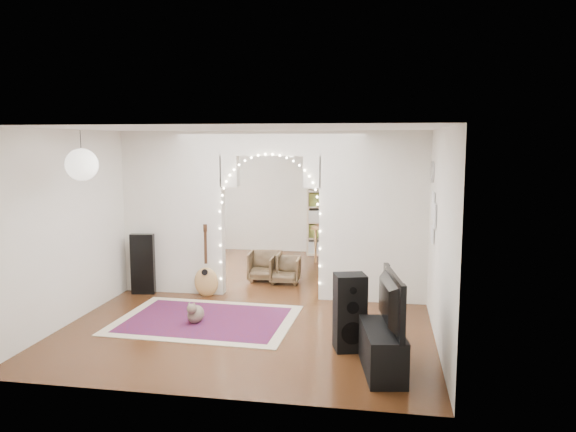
% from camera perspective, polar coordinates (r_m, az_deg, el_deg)
% --- Properties ---
extents(floor, '(7.50, 7.50, 0.00)m').
position_cam_1_polar(floor, '(9.38, -1.73, -8.07)').
color(floor, black).
rests_on(floor, ground).
extents(ceiling, '(5.00, 7.50, 0.02)m').
position_cam_1_polar(ceiling, '(9.02, -1.80, 8.66)').
color(ceiling, white).
rests_on(ceiling, wall_back).
extents(wall_back, '(5.00, 0.02, 2.70)m').
position_cam_1_polar(wall_back, '(12.77, 1.62, 2.32)').
color(wall_back, silver).
rests_on(wall_back, floor).
extents(wall_front, '(5.00, 0.02, 2.70)m').
position_cam_1_polar(wall_front, '(5.53, -9.61, -4.93)').
color(wall_front, silver).
rests_on(wall_front, floor).
extents(wall_left, '(0.02, 7.50, 2.70)m').
position_cam_1_polar(wall_left, '(9.91, -16.07, 0.45)').
color(wall_left, silver).
rests_on(wall_left, floor).
extents(wall_right, '(0.02, 7.50, 2.70)m').
position_cam_1_polar(wall_right, '(8.95, 14.13, -0.23)').
color(wall_right, silver).
rests_on(wall_right, floor).
extents(divider_wall, '(5.00, 0.20, 2.70)m').
position_cam_1_polar(divider_wall, '(9.09, -1.76, 0.60)').
color(divider_wall, silver).
rests_on(divider_wall, floor).
extents(fairy_lights, '(1.64, 0.04, 1.60)m').
position_cam_1_polar(fairy_lights, '(8.95, -1.93, 1.29)').
color(fairy_lights, '#FFEABF').
rests_on(fairy_lights, divider_wall).
extents(window, '(0.04, 1.20, 1.40)m').
position_cam_1_polar(window, '(11.52, -12.07, 2.31)').
color(window, white).
rests_on(window, wall_left).
extents(wall_clock, '(0.03, 0.31, 0.31)m').
position_cam_1_polar(wall_clock, '(8.28, 14.46, 4.35)').
color(wall_clock, white).
rests_on(wall_clock, wall_right).
extents(picture_frames, '(0.02, 0.50, 0.70)m').
position_cam_1_polar(picture_frames, '(7.94, 14.54, -0.14)').
color(picture_frames, white).
rests_on(picture_frames, wall_right).
extents(paper_lantern, '(0.40, 0.40, 0.40)m').
position_cam_1_polar(paper_lantern, '(7.44, -20.22, 4.93)').
color(paper_lantern, white).
rests_on(paper_lantern, ceiling).
extents(ceiling_fan, '(1.10, 1.10, 0.30)m').
position_cam_1_polar(ceiling_fan, '(10.99, 0.32, 6.93)').
color(ceiling_fan, '#AD9539').
rests_on(ceiling_fan, ceiling).
extents(area_rug, '(2.55, 1.95, 0.02)m').
position_cam_1_polar(area_rug, '(8.22, -8.34, -10.38)').
color(area_rug, maroon).
rests_on(area_rug, floor).
extents(guitar_case, '(0.40, 0.18, 1.01)m').
position_cam_1_polar(guitar_case, '(9.67, -14.53, -4.75)').
color(guitar_case, black).
rests_on(guitar_case, floor).
extents(acoustic_guitar, '(0.43, 0.24, 1.02)m').
position_cam_1_polar(acoustic_guitar, '(9.29, -8.33, -5.47)').
color(acoustic_guitar, tan).
rests_on(acoustic_guitar, floor).
extents(tabby_cat, '(0.23, 0.52, 0.34)m').
position_cam_1_polar(tabby_cat, '(8.09, -9.40, -9.74)').
color(tabby_cat, brown).
rests_on(tabby_cat, floor).
extents(floor_speaker, '(0.44, 0.41, 0.94)m').
position_cam_1_polar(floor_speaker, '(6.96, 6.30, -9.71)').
color(floor_speaker, black).
rests_on(floor_speaker, floor).
extents(media_console, '(0.56, 1.05, 0.50)m').
position_cam_1_polar(media_console, '(6.45, 9.56, -13.30)').
color(media_console, black).
rests_on(media_console, floor).
extents(tv, '(0.32, 1.08, 0.62)m').
position_cam_1_polar(tv, '(6.27, 9.67, -8.52)').
color(tv, black).
rests_on(tv, media_console).
extents(bookcase, '(1.44, 0.46, 1.46)m').
position_cam_1_polar(bookcase, '(12.51, 5.23, -0.69)').
color(bookcase, '#C6AD8F').
rests_on(bookcase, floor).
extents(dining_table, '(1.32, 1.00, 0.76)m').
position_cam_1_polar(dining_table, '(11.89, 5.68, -1.36)').
color(dining_table, brown).
rests_on(dining_table, floor).
extents(flower_vase, '(0.21, 0.21, 0.19)m').
position_cam_1_polar(flower_vase, '(11.87, 5.69, -0.56)').
color(flower_vase, white).
rests_on(flower_vase, dining_table).
extents(dining_chair_left, '(0.60, 0.62, 0.53)m').
position_cam_1_polar(dining_chair_left, '(10.32, -2.39, -5.08)').
color(dining_chair_left, brown).
rests_on(dining_chair_left, floor).
extents(dining_chair_right, '(0.53, 0.54, 0.48)m').
position_cam_1_polar(dining_chair_right, '(10.11, -0.28, -5.51)').
color(dining_chair_right, brown).
rests_on(dining_chair_right, floor).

